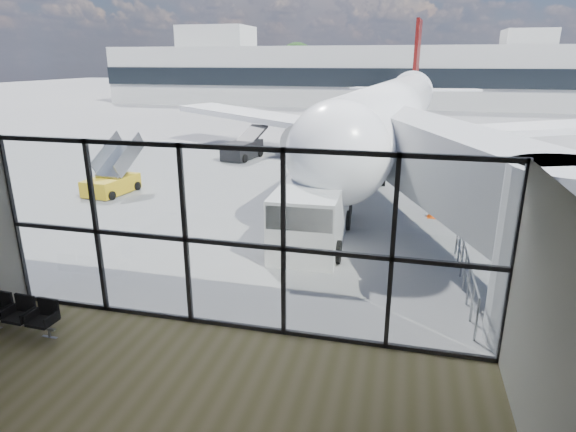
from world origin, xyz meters
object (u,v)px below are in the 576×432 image
at_px(airliner, 394,110).
at_px(seating_row, 22,312).
at_px(service_van, 311,214).
at_px(mobile_stairs, 112,182).
at_px(belt_loader, 243,149).

bearing_deg(airliner, seating_row, -102.36).
distance_m(service_van, mobile_stairs, 11.70).
height_order(service_van, mobile_stairs, mobile_stairs).
distance_m(airliner, belt_loader, 10.47).
xyz_separation_m(seating_row, airliner, (7.69, 25.26, 2.54)).
distance_m(seating_row, service_van, 9.26).
relative_size(seating_row, service_van, 0.39).
xyz_separation_m(seating_row, belt_loader, (-1.80, 21.53, 0.17)).
relative_size(belt_loader, mobile_stairs, 1.33).
height_order(airliner, mobile_stairs, airliner).
height_order(airliner, service_van, airliner).
distance_m(belt_loader, mobile_stairs, 10.37).
xyz_separation_m(airliner, mobile_stairs, (-12.88, -13.53, -2.49)).
height_order(airliner, belt_loader, airliner).
relative_size(service_van, belt_loader, 1.15).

